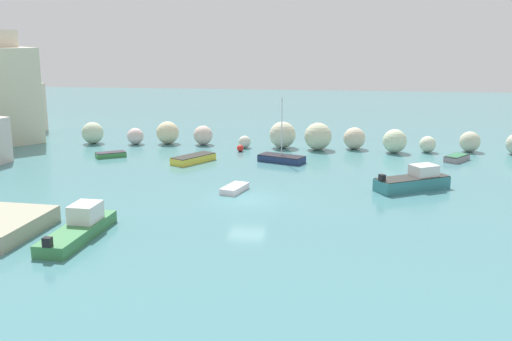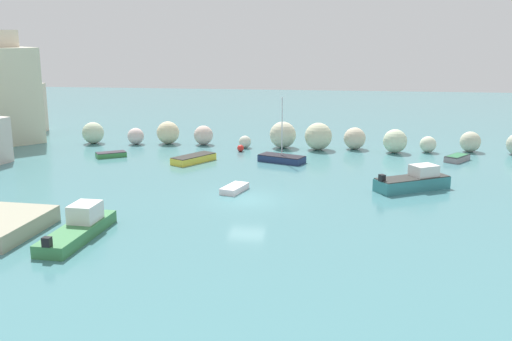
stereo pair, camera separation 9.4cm
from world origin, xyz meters
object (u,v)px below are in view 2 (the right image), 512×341
moored_boat_2 (111,154)px  channel_buoy (241,148)px  moored_boat_1 (282,158)px  moored_boat_8 (414,181)px  moored_boat_0 (79,227)px  moored_boat_7 (457,158)px  moored_boat_4 (234,188)px  moored_boat_5 (194,159)px

moored_boat_2 → channel_buoy: bearing=-13.5°
channel_buoy → moored_boat_1: 6.14m
channel_buoy → moored_boat_2: bearing=-160.0°
moored_boat_8 → moored_boat_0: bearing=-177.8°
channel_buoy → moored_boat_7: (20.05, -1.64, -0.05)m
moored_boat_0 → moored_boat_4: moored_boat_0 is taller
channel_buoy → moored_boat_0: (-5.09, -25.65, 0.24)m
moored_boat_0 → moored_boat_8: moored_boat_8 is taller
moored_boat_7 → channel_buoy: bearing=-59.3°
moored_boat_2 → moored_boat_8: (26.50, -8.16, 0.41)m
channel_buoy → moored_boat_5: bearing=-122.1°
moored_boat_5 → moored_boat_8: 19.63m
moored_boat_0 → moored_boat_5: moored_boat_0 is taller
moored_boat_5 → moored_boat_0: bearing=-152.9°
moored_boat_1 → moored_boat_2: size_ratio=2.01×
moored_boat_4 → moored_boat_7: bearing=-38.1°
moored_boat_1 → moored_boat_4: moored_boat_1 is taller
moored_boat_2 → moored_boat_4: (13.46, -10.50, -0.02)m
moored_boat_1 → moored_boat_4: 10.72m
moored_boat_0 → moored_boat_4: (7.03, 10.96, -0.36)m
channel_buoy → moored_boat_1: moored_boat_1 is taller
moored_boat_0 → moored_boat_2: (-6.44, 21.46, -0.34)m
moored_boat_7 → moored_boat_1: bearing=-45.0°
moored_boat_0 → moored_boat_5: bearing=-2.1°
moored_boat_4 → moored_boat_5: moored_boat_5 is taller
moored_boat_0 → moored_boat_7: 34.77m
channel_buoy → moored_boat_7: bearing=-4.7°
moored_boat_5 → moored_boat_8: (18.34, -6.98, 0.32)m
moored_boat_0 → channel_buoy: bearing=-8.4°
moored_boat_1 → moored_boat_2: moored_boat_1 is taller
moored_boat_7 → moored_boat_8: (-5.08, -10.72, 0.36)m
moored_boat_0 → moored_boat_8: 24.06m
moored_boat_1 → moored_boat_7: bearing=31.8°
moored_boat_8 → moored_boat_4: bearing=158.9°
moored_boat_5 → moored_boat_7: 23.72m
moored_boat_5 → moored_boat_7: size_ratio=1.50×
moored_boat_8 → channel_buoy: bearing=109.2°
moored_boat_4 → moored_boat_7: (18.11, 13.05, 0.07)m
moored_boat_5 → moored_boat_7: bearing=-49.0°
moored_boat_2 → moored_boat_7: size_ratio=0.97×
moored_boat_2 → moored_boat_7: bearing=-28.8°
moored_boat_2 → moored_boat_5: size_ratio=0.65×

